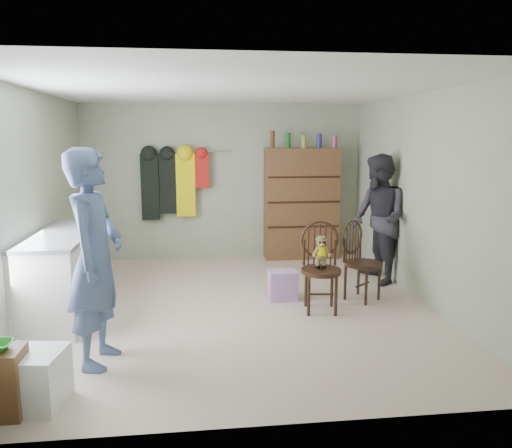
{
  "coord_description": "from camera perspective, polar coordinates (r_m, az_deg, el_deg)",
  "views": [
    {
      "loc": [
        -0.45,
        -5.64,
        1.99
      ],
      "look_at": [
        0.25,
        0.2,
        0.95
      ],
      "focal_mm": 35.0,
      "sensor_mm": 36.0,
      "label": 1
    }
  ],
  "objects": [
    {
      "name": "striped_bag",
      "position": [
        6.19,
        3.05,
        -6.99
      ],
      "size": [
        0.35,
        0.28,
        0.36
      ],
      "primitive_type": "cube",
      "rotation": [
        0.0,
        0.0,
        0.03
      ],
      "color": "pink",
      "rests_on": "ground"
    },
    {
      "name": "coat_rack",
      "position": [
        8.06,
        -9.52,
        4.62
      ],
      "size": [
        1.42,
        0.12,
        1.09
      ],
      "color": "#99999E",
      "rests_on": "ground"
    },
    {
      "name": "person_right",
      "position": [
        6.95,
        13.78,
        0.55
      ],
      "size": [
        0.72,
        0.89,
        1.76
      ],
      "primitive_type": "imported",
      "rotation": [
        0.0,
        0.0,
        -1.51
      ],
      "color": "#2D2B33",
      "rests_on": "ground"
    },
    {
      "name": "counter",
      "position": [
        6.03,
        -21.09,
        -5.24
      ],
      "size": [
        0.64,
        1.86,
        0.94
      ],
      "color": "silver",
      "rests_on": "ground"
    },
    {
      "name": "chair_far",
      "position": [
        6.24,
        11.72,
        -3.78
      ],
      "size": [
        0.61,
        0.61,
        0.97
      ],
      "rotation": [
        0.0,
        0.0,
        0.67
      ],
      "color": "#351F12",
      "rests_on": "ground"
    },
    {
      "name": "ground_plane",
      "position": [
        6.0,
        -2.17,
        -9.36
      ],
      "size": [
        5.0,
        5.0,
        0.0
      ],
      "primitive_type": "plane",
      "color": "beige",
      "rests_on": "ground"
    },
    {
      "name": "plastic_tub",
      "position": [
        4.22,
        -24.13,
        -15.85
      ],
      "size": [
        0.5,
        0.48,
        0.42
      ],
      "primitive_type": "cube",
      "rotation": [
        0.0,
        0.0,
        -0.15
      ],
      "color": "white",
      "rests_on": "ground"
    },
    {
      "name": "person_left",
      "position": [
        4.52,
        -17.89,
        -3.76
      ],
      "size": [
        0.56,
        0.75,
        1.9
      ],
      "primitive_type": "imported",
      "rotation": [
        0.0,
        0.0,
        1.42
      ],
      "color": "#485C85",
      "rests_on": "ground"
    },
    {
      "name": "room_walls",
      "position": [
        6.2,
        -2.67,
        6.21
      ],
      "size": [
        5.0,
        5.0,
        5.0
      ],
      "color": "#A7AD91",
      "rests_on": "ground"
    },
    {
      "name": "chair_front",
      "position": [
        5.76,
        7.4,
        -4.22
      ],
      "size": [
        0.51,
        0.51,
        1.03
      ],
      "rotation": [
        0.0,
        0.0,
        -0.12
      ],
      "color": "#351F12",
      "rests_on": "ground"
    },
    {
      "name": "dresser",
      "position": [
        8.19,
        5.21,
        2.39
      ],
      "size": [
        1.2,
        0.39,
        2.07
      ],
      "color": "brown",
      "rests_on": "ground"
    }
  ]
}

